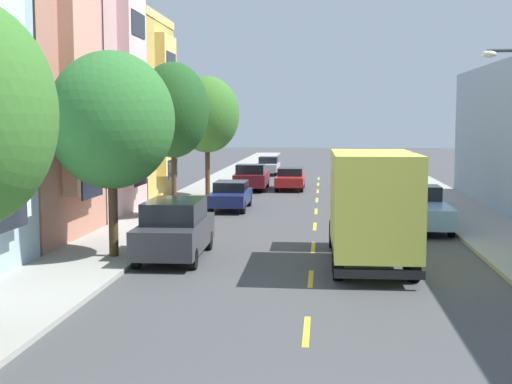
{
  "coord_description": "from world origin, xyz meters",
  "views": [
    {
      "loc": [
        0.31,
        -7.67,
        4.5
      ],
      "look_at": [
        -2.18,
        18.36,
        1.83
      ],
      "focal_mm": 49.08,
      "sensor_mm": 36.0,
      "label": 1
    }
  ],
  "objects_px": {
    "parked_pickup_black": "(382,177)",
    "parked_pickup_sky": "(421,209)",
    "parked_pickup_burgundy": "(252,177)",
    "parked_sedan_navy": "(231,195)",
    "street_tree_third": "(173,110)",
    "parked_suv_champagne": "(402,192)",
    "delivery_box_truck": "(371,202)",
    "street_tree_farthest": "(207,115)",
    "parked_hatchback_silver": "(268,166)",
    "parked_suv_charcoal": "(175,229)",
    "street_tree_second": "(111,120)",
    "moving_red_sedan": "(290,178)"
  },
  "relations": [
    {
      "from": "street_tree_third",
      "to": "parked_pickup_sky",
      "type": "bearing_deg",
      "value": -8.99
    },
    {
      "from": "parked_hatchback_silver",
      "to": "parked_pickup_burgundy",
      "type": "xyz_separation_m",
      "value": [
        -0.07,
        -12.88,
        0.07
      ]
    },
    {
      "from": "delivery_box_truck",
      "to": "parked_pickup_burgundy",
      "type": "distance_m",
      "value": 24.15
    },
    {
      "from": "street_tree_third",
      "to": "parked_pickup_black",
      "type": "xyz_separation_m",
      "value": [
        10.63,
        15.56,
        -4.14
      ]
    },
    {
      "from": "street_tree_third",
      "to": "parked_pickup_burgundy",
      "type": "height_order",
      "value": "street_tree_third"
    },
    {
      "from": "parked_pickup_burgundy",
      "to": "delivery_box_truck",
      "type": "bearing_deg",
      "value": -75.37
    },
    {
      "from": "street_tree_second",
      "to": "parked_hatchback_silver",
      "type": "distance_m",
      "value": 36.48
    },
    {
      "from": "delivery_box_truck",
      "to": "parked_hatchback_silver",
      "type": "height_order",
      "value": "delivery_box_truck"
    },
    {
      "from": "street_tree_second",
      "to": "parked_hatchback_silver",
      "type": "bearing_deg",
      "value": 86.56
    },
    {
      "from": "parked_sedan_navy",
      "to": "street_tree_farthest",
      "type": "bearing_deg",
      "value": 111.16
    },
    {
      "from": "parked_hatchback_silver",
      "to": "street_tree_third",
      "type": "bearing_deg",
      "value": -94.62
    },
    {
      "from": "street_tree_second",
      "to": "parked_pickup_sky",
      "type": "bearing_deg",
      "value": 34.97
    },
    {
      "from": "parked_pickup_black",
      "to": "parked_sedan_navy",
      "type": "bearing_deg",
      "value": -126.3
    },
    {
      "from": "parked_hatchback_silver",
      "to": "parked_suv_charcoal",
      "type": "height_order",
      "value": "parked_suv_charcoal"
    },
    {
      "from": "parked_pickup_sky",
      "to": "parked_pickup_black",
      "type": "bearing_deg",
      "value": 90.63
    },
    {
      "from": "parked_pickup_burgundy",
      "to": "parked_sedan_navy",
      "type": "xyz_separation_m",
      "value": [
        -0.04,
        -10.14,
        -0.08
      ]
    },
    {
      "from": "parked_pickup_black",
      "to": "parked_pickup_burgundy",
      "type": "bearing_deg",
      "value": -170.02
    },
    {
      "from": "parked_suv_champagne",
      "to": "parked_pickup_burgundy",
      "type": "xyz_separation_m",
      "value": [
        -8.51,
        10.18,
        -0.16
      ]
    },
    {
      "from": "street_tree_farthest",
      "to": "parked_pickup_black",
      "type": "bearing_deg",
      "value": 30.61
    },
    {
      "from": "parked_sedan_navy",
      "to": "delivery_box_truck",
      "type": "bearing_deg",
      "value": -65.08
    },
    {
      "from": "street_tree_second",
      "to": "street_tree_third",
      "type": "relative_size",
      "value": 0.94
    },
    {
      "from": "parked_hatchback_silver",
      "to": "street_tree_second",
      "type": "bearing_deg",
      "value": -93.44
    },
    {
      "from": "street_tree_second",
      "to": "parked_sedan_navy",
      "type": "height_order",
      "value": "street_tree_second"
    },
    {
      "from": "street_tree_second",
      "to": "street_tree_farthest",
      "type": "xyz_separation_m",
      "value": [
        -0.0,
        18.55,
        0.34
      ]
    },
    {
      "from": "parked_suv_champagne",
      "to": "parked_sedan_navy",
      "type": "height_order",
      "value": "parked_suv_champagne"
    },
    {
      "from": "parked_pickup_black",
      "to": "parked_pickup_sky",
      "type": "distance_m",
      "value": 17.27
    },
    {
      "from": "parked_pickup_burgundy",
      "to": "parked_pickup_sky",
      "type": "bearing_deg",
      "value": -61.11
    },
    {
      "from": "street_tree_farthest",
      "to": "parked_pickup_sky",
      "type": "height_order",
      "value": "street_tree_farthest"
    },
    {
      "from": "street_tree_third",
      "to": "parked_hatchback_silver",
      "type": "bearing_deg",
      "value": 85.38
    },
    {
      "from": "parked_pickup_sky",
      "to": "street_tree_second",
      "type": "bearing_deg",
      "value": -145.03
    },
    {
      "from": "street_tree_farthest",
      "to": "moving_red_sedan",
      "type": "distance_m",
      "value": 8.08
    },
    {
      "from": "street_tree_second",
      "to": "parked_pickup_sky",
      "type": "relative_size",
      "value": 1.24
    },
    {
      "from": "parked_sedan_navy",
      "to": "street_tree_third",
      "type": "bearing_deg",
      "value": -117.87
    },
    {
      "from": "parked_hatchback_silver",
      "to": "moving_red_sedan",
      "type": "bearing_deg",
      "value": -78.98
    },
    {
      "from": "parked_sedan_navy",
      "to": "street_tree_second",
      "type": "bearing_deg",
      "value": -98.93
    },
    {
      "from": "parked_hatchback_silver",
      "to": "parked_sedan_navy",
      "type": "height_order",
      "value": "parked_hatchback_silver"
    },
    {
      "from": "parked_pickup_burgundy",
      "to": "parked_pickup_sky",
      "type": "distance_m",
      "value": 18.02
    },
    {
      "from": "parked_sedan_navy",
      "to": "parked_suv_charcoal",
      "type": "distance_m",
      "value": 12.76
    },
    {
      "from": "street_tree_farthest",
      "to": "parked_pickup_burgundy",
      "type": "distance_m",
      "value": 6.6
    },
    {
      "from": "delivery_box_truck",
      "to": "parked_sedan_navy",
      "type": "height_order",
      "value": "delivery_box_truck"
    },
    {
      "from": "parked_hatchback_silver",
      "to": "moving_red_sedan",
      "type": "distance_m",
      "value": 12.67
    },
    {
      "from": "parked_pickup_black",
      "to": "delivery_box_truck",
      "type": "bearing_deg",
      "value": -95.57
    },
    {
      "from": "parked_suv_champagne",
      "to": "parked_pickup_burgundy",
      "type": "height_order",
      "value": "parked_suv_champagne"
    },
    {
      "from": "parked_suv_champagne",
      "to": "parked_pickup_black",
      "type": "xyz_separation_m",
      "value": [
        -0.0,
        11.68,
        -0.16
      ]
    },
    {
      "from": "street_tree_second",
      "to": "street_tree_farthest",
      "type": "distance_m",
      "value": 18.55
    },
    {
      "from": "parked_sedan_navy",
      "to": "parked_pickup_sky",
      "type": "distance_m",
      "value": 10.4
    },
    {
      "from": "street_tree_second",
      "to": "street_tree_farthest",
      "type": "height_order",
      "value": "street_tree_farthest"
    },
    {
      "from": "street_tree_second",
      "to": "parked_hatchback_silver",
      "type": "xyz_separation_m",
      "value": [
        2.18,
        36.22,
        -3.75
      ]
    },
    {
      "from": "parked_suv_champagne",
      "to": "parked_sedan_navy",
      "type": "bearing_deg",
      "value": 179.77
    },
    {
      "from": "street_tree_second",
      "to": "parked_suv_charcoal",
      "type": "xyz_separation_m",
      "value": [
        1.92,
        0.44,
        -3.52
      ]
    }
  ]
}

